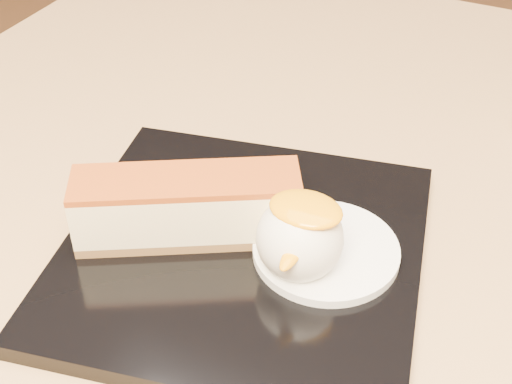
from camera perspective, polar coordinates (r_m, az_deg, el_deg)
The scene contains 7 objects.
table at distance 0.59m, azimuth 5.47°, elevation -14.05°, with size 0.80×0.80×0.72m.
dessert_plate at distance 0.45m, azimuth -1.10°, elevation -4.82°, with size 0.22×0.22×0.01m, color black.
cheesecake at distance 0.44m, azimuth -5.52°, elevation -1.17°, with size 0.14×0.10×0.04m.
cream_smear at distance 0.44m, azimuth 5.62°, elevation -4.67°, with size 0.09×0.09×0.01m, color white.
ice_cream_scoop at distance 0.41m, azimuth 3.52°, elevation -3.72°, with size 0.05×0.05×0.05m, color white.
mango_sauce at distance 0.40m, azimuth 4.01°, elevation -1.37°, with size 0.04×0.03×0.01m, color #FD9D08.
mint_sprig at distance 0.46m, azimuth 3.35°, elevation -1.37°, with size 0.03×0.02×0.00m.
Camera 1 is at (0.11, -0.35, 1.04)m, focal length 50.00 mm.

